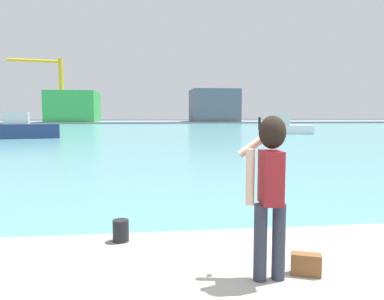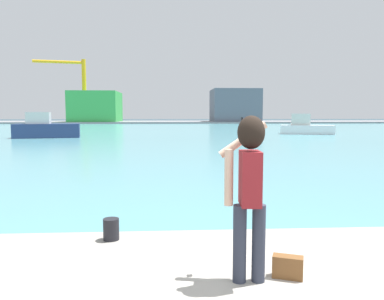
{
  "view_description": "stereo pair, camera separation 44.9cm",
  "coord_description": "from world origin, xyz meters",
  "px_view_note": "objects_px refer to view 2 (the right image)",
  "views": [
    {
      "loc": [
        -1.8,
        -3.47,
        2.23
      ],
      "look_at": [
        -0.91,
        3.99,
        1.51
      ],
      "focal_mm": 35.04,
      "sensor_mm": 36.0,
      "label": 1
    },
    {
      "loc": [
        -1.36,
        -3.51,
        2.23
      ],
      "look_at": [
        -0.91,
        3.99,
        1.51
      ],
      "focal_mm": 35.04,
      "sensor_mm": 36.0,
      "label": 2
    }
  ],
  "objects_px": {
    "person_photographer": "(249,181)",
    "boat_moored": "(46,128)",
    "harbor_bollard": "(111,229)",
    "port_crane": "(77,83)",
    "warehouse_right": "(235,106)",
    "handbag": "(288,267)",
    "boat_moored_2": "(305,127)",
    "warehouse_left": "(96,107)"
  },
  "relations": [
    {
      "from": "handbag",
      "to": "warehouse_left",
      "type": "distance_m",
      "value": 91.19
    },
    {
      "from": "person_photographer",
      "to": "boat_moored",
      "type": "relative_size",
      "value": 0.28
    },
    {
      "from": "person_photographer",
      "to": "port_crane",
      "type": "xyz_separation_m",
      "value": [
        -23.15,
        89.42,
        8.17
      ]
    },
    {
      "from": "warehouse_right",
      "to": "person_photographer",
      "type": "bearing_deg",
      "value": -99.74
    },
    {
      "from": "person_photographer",
      "to": "harbor_bollard",
      "type": "bearing_deg",
      "value": 53.02
    },
    {
      "from": "person_photographer",
      "to": "boat_moored",
      "type": "xyz_separation_m",
      "value": [
        -12.45,
        32.14,
        -0.66
      ]
    },
    {
      "from": "person_photographer",
      "to": "warehouse_right",
      "type": "distance_m",
      "value": 89.86
    },
    {
      "from": "person_photographer",
      "to": "handbag",
      "type": "height_order",
      "value": "person_photographer"
    },
    {
      "from": "harbor_bollard",
      "to": "handbag",
      "type": "bearing_deg",
      "value": -32.92
    },
    {
      "from": "boat_moored",
      "to": "warehouse_right",
      "type": "distance_m",
      "value": 62.9
    },
    {
      "from": "person_photographer",
      "to": "warehouse_right",
      "type": "height_order",
      "value": "warehouse_right"
    },
    {
      "from": "harbor_bollard",
      "to": "boat_moored",
      "type": "height_order",
      "value": "boat_moored"
    },
    {
      "from": "handbag",
      "to": "boat_moored_2",
      "type": "bearing_deg",
      "value": 69.56
    },
    {
      "from": "person_photographer",
      "to": "port_crane",
      "type": "relative_size",
      "value": 0.12
    },
    {
      "from": "person_photographer",
      "to": "warehouse_left",
      "type": "height_order",
      "value": "warehouse_left"
    },
    {
      "from": "person_photographer",
      "to": "boat_moored",
      "type": "bearing_deg",
      "value": 24.89
    },
    {
      "from": "warehouse_right",
      "to": "port_crane",
      "type": "distance_m",
      "value": 38.74
    },
    {
      "from": "port_crane",
      "to": "boat_moored",
      "type": "bearing_deg",
      "value": -79.43
    },
    {
      "from": "person_photographer",
      "to": "boat_moored_2",
      "type": "bearing_deg",
      "value": -17.31
    },
    {
      "from": "boat_moored",
      "to": "port_crane",
      "type": "distance_m",
      "value": 58.94
    },
    {
      "from": "harbor_bollard",
      "to": "boat_moored",
      "type": "distance_m",
      "value": 32.58
    },
    {
      "from": "warehouse_left",
      "to": "port_crane",
      "type": "distance_m",
      "value": 7.24
    },
    {
      "from": "harbor_bollard",
      "to": "port_crane",
      "type": "distance_m",
      "value": 91.06
    },
    {
      "from": "harbor_bollard",
      "to": "warehouse_right",
      "type": "distance_m",
      "value": 88.81
    },
    {
      "from": "person_photographer",
      "to": "boat_moored_2",
      "type": "distance_m",
      "value": 39.32
    },
    {
      "from": "port_crane",
      "to": "boat_moored_2",
      "type": "bearing_deg",
      "value": -54.76
    },
    {
      "from": "person_photographer",
      "to": "warehouse_right",
      "type": "bearing_deg",
      "value": -6.03
    },
    {
      "from": "boat_moored_2",
      "to": "port_crane",
      "type": "relative_size",
      "value": 0.4
    },
    {
      "from": "warehouse_left",
      "to": "warehouse_right",
      "type": "relative_size",
      "value": 1.13
    },
    {
      "from": "harbor_bollard",
      "to": "port_crane",
      "type": "relative_size",
      "value": 0.02
    },
    {
      "from": "handbag",
      "to": "boat_moored_2",
      "type": "height_order",
      "value": "boat_moored_2"
    },
    {
      "from": "handbag",
      "to": "boat_moored",
      "type": "distance_m",
      "value": 34.58
    },
    {
      "from": "warehouse_left",
      "to": "boat_moored_2",
      "type": "bearing_deg",
      "value": -57.94
    },
    {
      "from": "port_crane",
      "to": "handbag",
      "type": "bearing_deg",
      "value": -75.21
    },
    {
      "from": "port_crane",
      "to": "warehouse_left",
      "type": "bearing_deg",
      "value": -3.58
    },
    {
      "from": "boat_moored",
      "to": "port_crane",
      "type": "xyz_separation_m",
      "value": [
        -10.69,
        57.28,
        8.83
      ]
    },
    {
      "from": "boat_moored",
      "to": "warehouse_left",
      "type": "height_order",
      "value": "warehouse_left"
    },
    {
      "from": "boat_moored",
      "to": "port_crane",
      "type": "bearing_deg",
      "value": 89.27
    },
    {
      "from": "person_photographer",
      "to": "harbor_bollard",
      "type": "relative_size",
      "value": 5.8
    },
    {
      "from": "handbag",
      "to": "warehouse_right",
      "type": "height_order",
      "value": "warehouse_right"
    },
    {
      "from": "handbag",
      "to": "port_crane",
      "type": "distance_m",
      "value": 92.87
    },
    {
      "from": "boat_moored",
      "to": "warehouse_right",
      "type": "relative_size",
      "value": 0.54
    }
  ]
}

